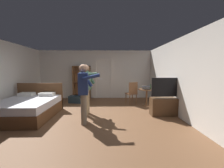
# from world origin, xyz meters

# --- Properties ---
(ground_plane) EXTENTS (7.06, 7.06, 0.00)m
(ground_plane) POSITION_xyz_m (0.00, 0.00, 0.00)
(ground_plane) COLOR brown
(wall_back) EXTENTS (6.14, 0.12, 2.55)m
(wall_back) POSITION_xyz_m (0.00, 3.27, 1.27)
(wall_back) COLOR silver
(wall_back) RESTS_ON ground_plane
(wall_right) EXTENTS (0.12, 6.66, 2.55)m
(wall_right) POSITION_xyz_m (3.01, 0.00, 1.27)
(wall_right) COLOR silver
(wall_right) RESTS_ON ground_plane
(doorway_frame) EXTENTS (0.93, 0.08, 2.13)m
(doorway_frame) POSITION_xyz_m (0.43, 3.19, 1.22)
(doorway_frame) COLOR white
(doorway_frame) RESTS_ON ground_plane
(bed) EXTENTS (1.70, 2.06, 1.02)m
(bed) POSITION_xyz_m (-1.97, 0.15, 0.30)
(bed) COLOR brown
(bed) RESTS_ON ground_plane
(bookshelf) EXTENTS (0.91, 0.32, 1.73)m
(bookshelf) POSITION_xyz_m (-0.71, 3.04, 0.94)
(bookshelf) COLOR brown
(bookshelf) RESTS_ON ground_plane
(tv_flatscreen) EXTENTS (1.08, 0.40, 1.27)m
(tv_flatscreen) POSITION_xyz_m (2.65, 0.16, 0.38)
(tv_flatscreen) COLOR #4C331E
(tv_flatscreen) RESTS_ON ground_plane
(side_table) EXTENTS (0.71, 0.71, 0.70)m
(side_table) POSITION_xyz_m (2.33, 1.56, 0.48)
(side_table) COLOR brown
(side_table) RESTS_ON ground_plane
(laptop) EXTENTS (0.39, 0.40, 0.15)m
(laptop) POSITION_xyz_m (2.29, 1.52, 0.75)
(laptop) COLOR black
(laptop) RESTS_ON side_table
(bottle_on_table) EXTENTS (0.06, 0.06, 0.23)m
(bottle_on_table) POSITION_xyz_m (2.47, 1.48, 0.80)
(bottle_on_table) COLOR #38502F
(bottle_on_table) RESTS_ON side_table
(wooden_chair) EXTENTS (0.55, 0.55, 0.99)m
(wooden_chair) POSITION_xyz_m (1.73, 1.75, 0.54)
(wooden_chair) COLOR brown
(wooden_chair) RESTS_ON ground_plane
(person_blue_shirt) EXTENTS (0.70, 0.62, 1.68)m
(person_blue_shirt) POSITION_xyz_m (-0.01, -0.47, 0.98)
(person_blue_shirt) COLOR gray
(person_blue_shirt) RESTS_ON ground_plane
(person_striped_shirt) EXTENTS (0.64, 0.65, 1.70)m
(person_striped_shirt) POSITION_xyz_m (-0.07, 0.36, 0.99)
(person_striped_shirt) COLOR tan
(person_striped_shirt) RESTS_ON ground_plane
(suitcase_dark) EXTENTS (0.65, 0.45, 0.33)m
(suitcase_dark) POSITION_xyz_m (-0.83, 2.08, 0.16)
(suitcase_dark) COLOR #1E2D38
(suitcase_dark) RESTS_ON ground_plane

